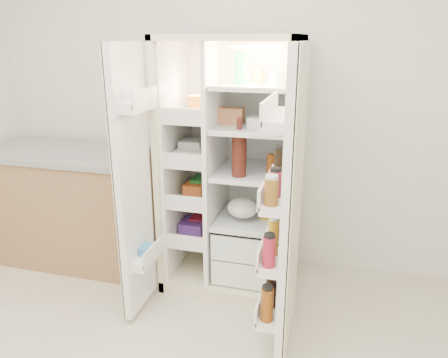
# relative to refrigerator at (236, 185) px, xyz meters

# --- Properties ---
(wall_back) EXTENTS (4.00, 0.02, 2.70)m
(wall_back) POSITION_rel_refrigerator_xyz_m (-0.11, 0.35, 0.61)
(wall_back) COLOR white
(wall_back) RESTS_ON floor
(refrigerator) EXTENTS (0.92, 0.70, 1.80)m
(refrigerator) POSITION_rel_refrigerator_xyz_m (0.00, 0.00, 0.00)
(refrigerator) COLOR beige
(refrigerator) RESTS_ON floor
(freezer_door) EXTENTS (0.15, 0.40, 1.72)m
(freezer_door) POSITION_rel_refrigerator_xyz_m (-0.51, -0.60, 0.15)
(freezer_door) COLOR white
(freezer_door) RESTS_ON floor
(fridge_door) EXTENTS (0.17, 0.58, 1.72)m
(fridge_door) POSITION_rel_refrigerator_xyz_m (0.47, -0.69, 0.12)
(fridge_door) COLOR white
(fridge_door) RESTS_ON floor
(kitchen_counter) EXTENTS (1.28, 0.68, 0.93)m
(kitchen_counter) POSITION_rel_refrigerator_xyz_m (-1.40, -0.07, -0.28)
(kitchen_counter) COLOR #A27A51
(kitchen_counter) RESTS_ON floor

